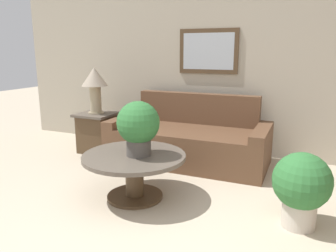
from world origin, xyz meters
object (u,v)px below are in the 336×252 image
Objects in this scene: table_lamp at (95,82)px; side_table at (97,132)px; potted_plant_on_table at (138,126)px; couch_main at (189,141)px; coffee_table at (134,166)px; potted_plant_floor at (301,186)px.

side_table is at bearing 0.00° from table_lamp.
potted_plant_on_table is at bearing -41.44° from side_table.
table_lamp is 1.85m from potted_plant_on_table.
couch_main is 1.33m from coffee_table.
potted_plant_floor is at bearing -21.56° from side_table.
side_table is 0.88× the size of potted_plant_floor.
table_lamp is (0.00, 0.00, 0.75)m from side_table.
couch_main is 1.95m from potted_plant_floor.
side_table is 1.07× the size of potted_plant_on_table.
potted_plant_floor reaches higher than side_table.
table_lamp reaches higher than potted_plant_floor.
couch_main is 3.87× the size of potted_plant_on_table.
couch_main is at bearing 4.72° from table_lamp.
couch_main is 1.44m from side_table.
table_lamp is at bearing 158.44° from potted_plant_floor.
potted_plant_on_table is 0.82× the size of potted_plant_floor.
coffee_table is at bearing 176.44° from potted_plant_on_table.
potted_plant_floor is (2.91, -1.15, -0.67)m from table_lamp.
coffee_table is 1.56× the size of table_lamp.
couch_main is 3.61× the size of side_table.
coffee_table is 1.79m from side_table.
table_lamp reaches higher than potted_plant_on_table.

